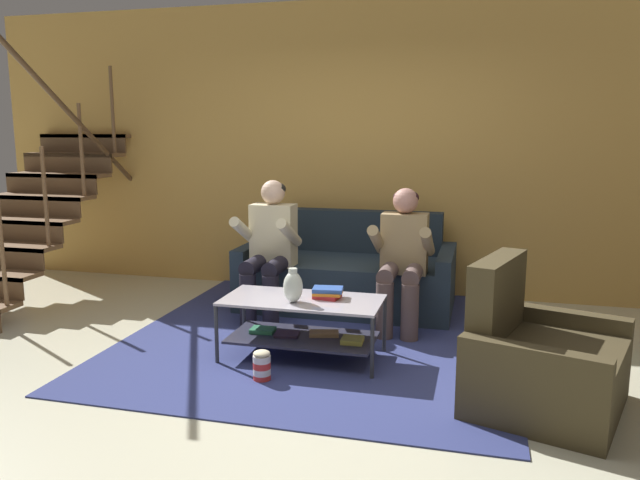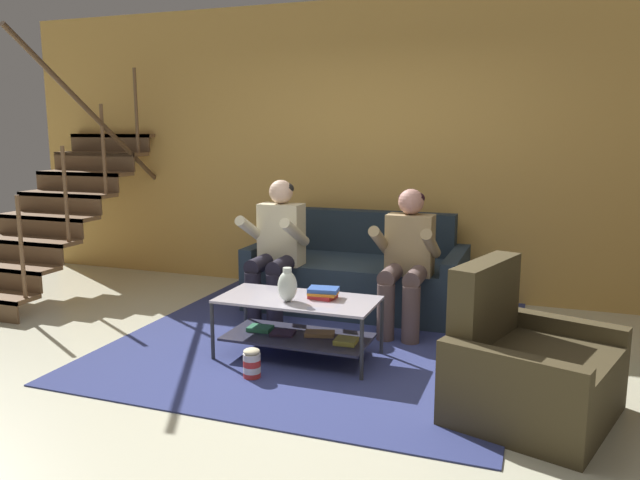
{
  "view_description": "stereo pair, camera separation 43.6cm",
  "coord_description": "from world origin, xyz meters",
  "px_view_note": "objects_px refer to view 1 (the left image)",
  "views": [
    {
      "loc": [
        1.1,
        -3.79,
        1.65
      ],
      "look_at": [
        -0.09,
        0.76,
        0.81
      ],
      "focal_mm": 35.0,
      "sensor_mm": 36.0,
      "label": 1
    },
    {
      "loc": [
        1.52,
        -3.66,
        1.65
      ],
      "look_at": [
        -0.09,
        0.76,
        0.81
      ],
      "focal_mm": 35.0,
      "sensor_mm": 36.0,
      "label": 2
    }
  ],
  "objects_px": {
    "person_seated_right": "(403,253)",
    "book_stack": "(328,293)",
    "person_seated_left": "(269,244)",
    "popcorn_tub": "(262,366)",
    "vase": "(293,286)",
    "coffee_table": "(303,320)",
    "couch": "(348,276)",
    "armchair": "(540,362)"
  },
  "relations": [
    {
      "from": "person_seated_left",
      "to": "popcorn_tub",
      "type": "xyz_separation_m",
      "value": [
        0.4,
        -1.32,
        -0.56
      ]
    },
    {
      "from": "popcorn_tub",
      "to": "coffee_table",
      "type": "bearing_deg",
      "value": 72.37
    },
    {
      "from": "coffee_table",
      "to": "armchair",
      "type": "bearing_deg",
      "value": -14.35
    },
    {
      "from": "book_stack",
      "to": "armchair",
      "type": "distance_m",
      "value": 1.52
    },
    {
      "from": "book_stack",
      "to": "armchair",
      "type": "height_order",
      "value": "armchair"
    },
    {
      "from": "person_seated_right",
      "to": "vase",
      "type": "xyz_separation_m",
      "value": [
        -0.65,
        -0.95,
        -0.09
      ]
    },
    {
      "from": "person_seated_left",
      "to": "vase",
      "type": "relative_size",
      "value": 4.97
    },
    {
      "from": "couch",
      "to": "person_seated_left",
      "type": "xyz_separation_m",
      "value": [
        -0.58,
        -0.58,
        0.38
      ]
    },
    {
      "from": "armchair",
      "to": "person_seated_left",
      "type": "bearing_deg",
      "value": 149.59
    },
    {
      "from": "person_seated_left",
      "to": "armchair",
      "type": "height_order",
      "value": "person_seated_left"
    },
    {
      "from": "person_seated_right",
      "to": "coffee_table",
      "type": "bearing_deg",
      "value": -125.5
    },
    {
      "from": "couch",
      "to": "person_seated_left",
      "type": "distance_m",
      "value": 0.9
    },
    {
      "from": "coffee_table",
      "to": "armchair",
      "type": "height_order",
      "value": "armchair"
    },
    {
      "from": "person_seated_right",
      "to": "coffee_table",
      "type": "xyz_separation_m",
      "value": [
        -0.6,
        -0.85,
        -0.36
      ]
    },
    {
      "from": "book_stack",
      "to": "popcorn_tub",
      "type": "xyz_separation_m",
      "value": [
        -0.31,
        -0.54,
        -0.38
      ]
    },
    {
      "from": "armchair",
      "to": "popcorn_tub",
      "type": "distance_m",
      "value": 1.75
    },
    {
      "from": "person_seated_right",
      "to": "vase",
      "type": "distance_m",
      "value": 1.15
    },
    {
      "from": "couch",
      "to": "armchair",
      "type": "xyz_separation_m",
      "value": [
        1.57,
        -1.83,
        -0.01
      ]
    },
    {
      "from": "person_seated_right",
      "to": "book_stack",
      "type": "bearing_deg",
      "value": -119.36
    },
    {
      "from": "book_stack",
      "to": "armchair",
      "type": "xyz_separation_m",
      "value": [
        1.43,
        -0.47,
        -0.21
      ]
    },
    {
      "from": "couch",
      "to": "armchair",
      "type": "relative_size",
      "value": 1.74
    },
    {
      "from": "person_seated_right",
      "to": "armchair",
      "type": "height_order",
      "value": "person_seated_right"
    },
    {
      "from": "person_seated_left",
      "to": "popcorn_tub",
      "type": "relative_size",
      "value": 5.76
    },
    {
      "from": "couch",
      "to": "book_stack",
      "type": "height_order",
      "value": "couch"
    },
    {
      "from": "vase",
      "to": "person_seated_right",
      "type": "bearing_deg",
      "value": 55.62
    },
    {
      "from": "person_seated_right",
      "to": "armchair",
      "type": "bearing_deg",
      "value": -51.74
    },
    {
      "from": "book_stack",
      "to": "popcorn_tub",
      "type": "relative_size",
      "value": 1.09
    },
    {
      "from": "vase",
      "to": "couch",
      "type": "bearing_deg",
      "value": 87.35
    },
    {
      "from": "person_seated_left",
      "to": "person_seated_right",
      "type": "relative_size",
      "value": 1.04
    },
    {
      "from": "book_stack",
      "to": "coffee_table",
      "type": "bearing_deg",
      "value": -158.11
    },
    {
      "from": "person_seated_right",
      "to": "popcorn_tub",
      "type": "bearing_deg",
      "value": -119.78
    },
    {
      "from": "person_seated_right",
      "to": "popcorn_tub",
      "type": "height_order",
      "value": "person_seated_right"
    },
    {
      "from": "person_seated_left",
      "to": "book_stack",
      "type": "bearing_deg",
      "value": -47.63
    },
    {
      "from": "couch",
      "to": "person_seated_right",
      "type": "bearing_deg",
      "value": -45.09
    },
    {
      "from": "person_seated_right",
      "to": "book_stack",
      "type": "height_order",
      "value": "person_seated_right"
    },
    {
      "from": "couch",
      "to": "coffee_table",
      "type": "xyz_separation_m",
      "value": [
        -0.03,
        -1.43,
        0.0
      ]
    },
    {
      "from": "book_stack",
      "to": "person_seated_left",
      "type": "bearing_deg",
      "value": 132.37
    },
    {
      "from": "couch",
      "to": "coffee_table",
      "type": "bearing_deg",
      "value": -91.07
    },
    {
      "from": "coffee_table",
      "to": "popcorn_tub",
      "type": "bearing_deg",
      "value": -107.63
    },
    {
      "from": "popcorn_tub",
      "to": "book_stack",
      "type": "bearing_deg",
      "value": 59.63
    },
    {
      "from": "person_seated_right",
      "to": "vase",
      "type": "bearing_deg",
      "value": -124.38
    },
    {
      "from": "coffee_table",
      "to": "popcorn_tub",
      "type": "distance_m",
      "value": 0.53
    }
  ]
}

